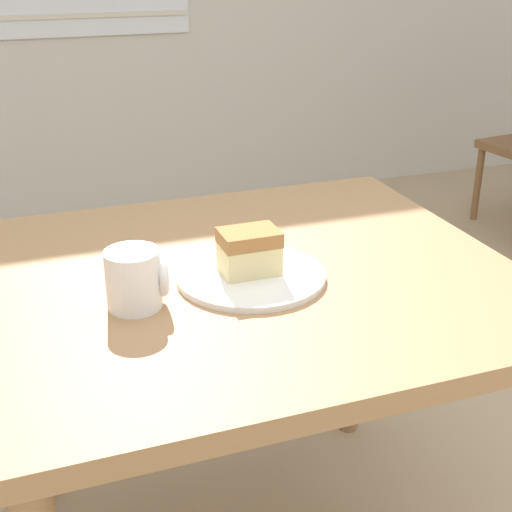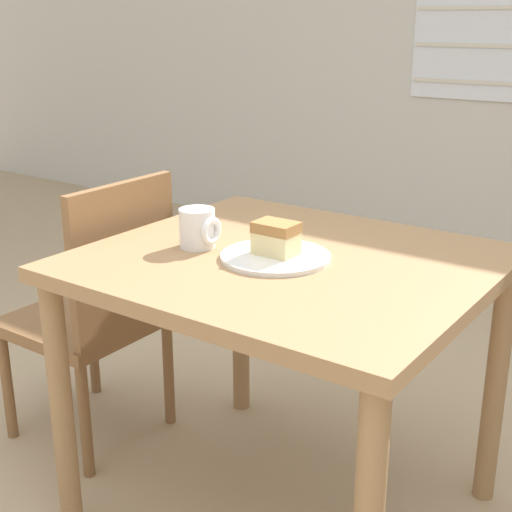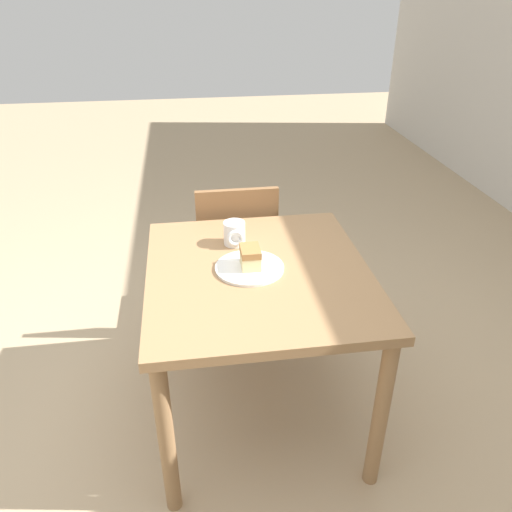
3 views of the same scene
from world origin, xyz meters
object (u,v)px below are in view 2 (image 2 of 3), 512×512
object	(u,v)px
chair_near_window	(99,307)
plate	(276,257)
coffee_mug	(198,228)
cake_slice	(276,238)
dining_table_near	(287,296)

from	to	relation	value
chair_near_window	plate	bearing A→B (deg)	88.88
coffee_mug	cake_slice	bearing A→B (deg)	10.38
dining_table_near	coffee_mug	distance (m)	0.29
cake_slice	plate	bearing A→B (deg)	-66.06
dining_table_near	chair_near_window	xyz separation A→B (m)	(-0.70, -0.02, -0.19)
chair_near_window	coffee_mug	xyz separation A→B (m)	(0.46, -0.05, 0.35)
dining_table_near	plate	xyz separation A→B (m)	(-0.02, -0.03, 0.11)
dining_table_near	coffee_mug	size ratio (longest dim) A/B	9.55
dining_table_near	cake_slice	size ratio (longest dim) A/B	9.24
dining_table_near	cake_slice	world-z (taller)	cake_slice
coffee_mug	chair_near_window	bearing A→B (deg)	173.91
chair_near_window	coffee_mug	world-z (taller)	chair_near_window
plate	coffee_mug	xyz separation A→B (m)	(-0.22, -0.04, 0.05)
plate	coffee_mug	distance (m)	0.23
plate	cake_slice	bearing A→B (deg)	113.94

